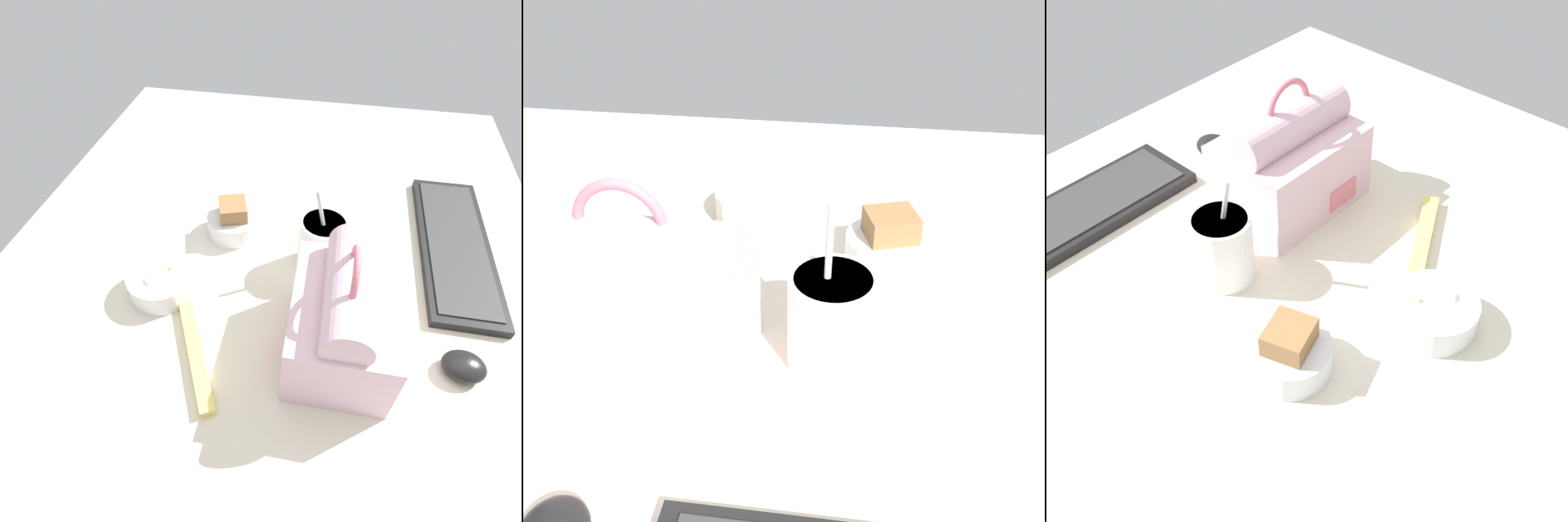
% 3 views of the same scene
% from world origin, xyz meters
% --- Properties ---
extents(desk_surface, '(1.40, 1.10, 0.02)m').
position_xyz_m(desk_surface, '(0.00, 0.00, 0.01)').
color(desk_surface, beige).
rests_on(desk_surface, ground).
extents(lunch_bag, '(0.22, 0.16, 0.22)m').
position_xyz_m(lunch_bag, '(0.19, 0.13, 0.10)').
color(lunch_bag, beige).
rests_on(lunch_bag, desk_surface).
extents(soup_cup, '(0.09, 0.09, 0.18)m').
position_xyz_m(soup_cup, '(-0.00, 0.09, 0.08)').
color(soup_cup, white).
rests_on(soup_cup, desk_surface).
extents(bento_bowl_sandwich, '(0.11, 0.11, 0.08)m').
position_xyz_m(bento_bowl_sandwich, '(-0.06, -0.10, 0.05)').
color(bento_bowl_sandwich, silver).
rests_on(bento_bowl_sandwich, desk_surface).
extents(bento_bowl_snacks, '(0.12, 0.12, 0.05)m').
position_xyz_m(bento_bowl_snacks, '(0.12, -0.19, 0.04)').
color(bento_bowl_snacks, silver).
rests_on(bento_bowl_snacks, desk_surface).
extents(chopstick_case, '(0.20, 0.11, 0.02)m').
position_xyz_m(chopstick_case, '(0.24, -0.09, 0.03)').
color(chopstick_case, '#EFD666').
rests_on(chopstick_case, desk_surface).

